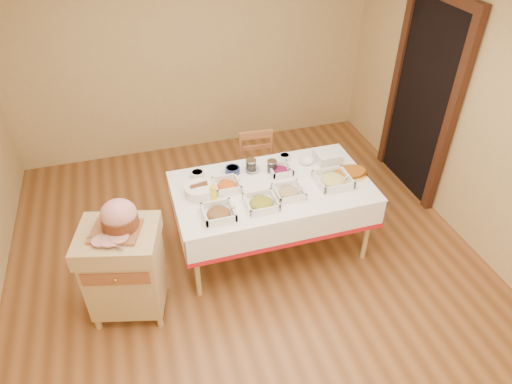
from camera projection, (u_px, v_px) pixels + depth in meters
room_shell at (250, 158)px, 3.58m from camera, size 5.00×5.00×5.00m
doorway at (423, 97)px, 4.89m from camera, size 0.09×1.10×2.20m
dining_table at (272, 199)px, 4.30m from camera, size 1.82×1.02×0.76m
butcher_cart at (125, 267)px, 3.74m from camera, size 0.73×0.66×0.88m
dining_chair at (259, 172)px, 4.94m from camera, size 0.42×0.41×0.87m
ham_on_board at (118, 218)px, 3.48m from camera, size 0.40×0.38×0.26m
serving_dish_a at (219, 213)px, 3.83m from camera, size 0.27×0.26×0.12m
serving_dish_b at (261, 203)px, 3.94m from camera, size 0.27×0.27×0.11m
serving_dish_c at (289, 192)px, 4.07m from camera, size 0.25×0.25×0.10m
serving_dish_d at (333, 180)px, 4.21m from camera, size 0.31×0.31×0.12m
serving_dish_e at (227, 185)px, 4.15m from camera, size 0.25×0.23×0.11m
serving_dish_f at (281, 170)px, 4.35m from camera, size 0.21×0.20×0.10m
small_bowl_left at (197, 174)px, 4.30m from camera, size 0.13×0.13×0.06m
small_bowl_mid at (233, 170)px, 4.35m from camera, size 0.14×0.14×0.06m
small_bowl_right at (285, 157)px, 4.54m from camera, size 0.11×0.11×0.06m
bowl_white_imported at (252, 170)px, 4.38m from camera, size 0.17×0.17×0.03m
bowl_small_imported at (307, 161)px, 4.49m from camera, size 0.15×0.15×0.04m
preserve_jar_left at (251, 166)px, 4.35m from camera, size 0.10×0.10×0.13m
preserve_jar_right at (272, 167)px, 4.36m from camera, size 0.10×0.10×0.12m
mustard_bottle at (213, 192)px, 4.00m from camera, size 0.06×0.06×0.17m
bread_basket at (199, 190)px, 4.06m from camera, size 0.26×0.26×0.12m
plate_stack at (327, 157)px, 4.51m from camera, size 0.23×0.23×0.10m
brass_platter at (351, 173)px, 4.34m from camera, size 0.35×0.25×0.05m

